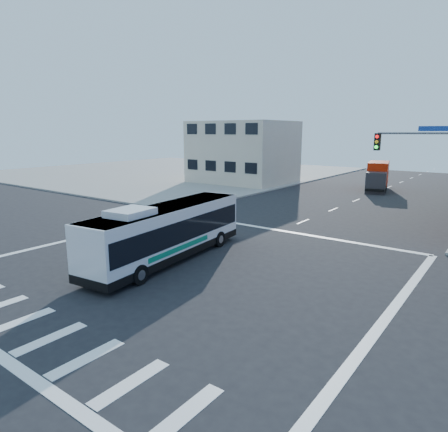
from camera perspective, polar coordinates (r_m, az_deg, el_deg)
The scene contains 6 objects.
ground at distance 20.28m, azimuth -5.05°, elevation -7.34°, with size 120.00×120.00×0.00m, color black.
sidewalk_nw at distance 68.94m, azimuth -7.48°, elevation 6.37°, with size 50.00×50.00×0.15m, color gray.
building_west at distance 53.39m, azimuth 2.72°, elevation 9.09°, with size 12.06×10.06×8.00m.
signal_mast_ne at distance 25.18m, azimuth 28.30°, elevation 6.66°, with size 7.91×1.13×8.07m.
transit_bus at distance 21.14m, azimuth -8.06°, elevation -2.17°, with size 3.53×11.03×3.21m.
box_truck at distance 49.47m, azimuth 21.07°, elevation 5.24°, with size 3.62×7.47×3.24m.
Camera 1 is at (12.81, -14.22, 6.70)m, focal length 32.00 mm.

